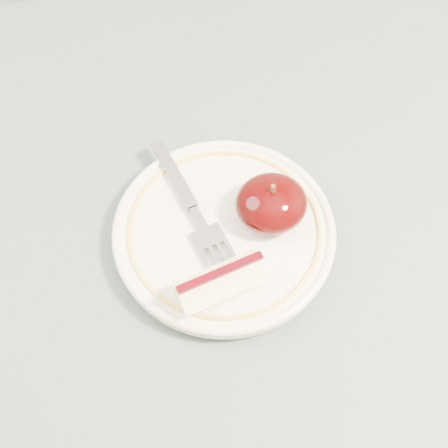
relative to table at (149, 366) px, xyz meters
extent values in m
cylinder|color=brown|center=(0.40, 0.40, -0.31)|extent=(0.05, 0.05, 0.71)
cube|color=#43534B|center=(0.00, 0.00, 0.07)|extent=(0.90, 0.90, 0.04)
cylinder|color=beige|center=(0.09, 0.08, 0.09)|extent=(0.11, 0.11, 0.01)
cylinder|color=beige|center=(0.09, 0.08, 0.10)|extent=(0.20, 0.20, 0.01)
torus|color=beige|center=(0.09, 0.08, 0.10)|extent=(0.21, 0.21, 0.01)
torus|color=gold|center=(0.09, 0.08, 0.11)|extent=(0.18, 0.18, 0.00)
ellipsoid|color=black|center=(0.14, 0.08, 0.13)|extent=(0.07, 0.06, 0.04)
cylinder|color=#472D19|center=(0.14, 0.08, 0.15)|extent=(0.00, 0.00, 0.01)
cube|color=#FFEEBB|center=(0.08, 0.02, 0.12)|extent=(0.08, 0.05, 0.03)
cube|color=#360106|center=(0.08, 0.02, 0.14)|extent=(0.08, 0.02, 0.00)
cube|color=gray|center=(0.06, 0.14, 0.11)|extent=(0.03, 0.09, 0.00)
cube|color=gray|center=(0.07, 0.09, 0.11)|extent=(0.01, 0.03, 0.00)
cube|color=gray|center=(0.08, 0.07, 0.11)|extent=(0.03, 0.03, 0.00)
cube|color=gray|center=(0.09, 0.05, 0.11)|extent=(0.01, 0.03, 0.00)
cube|color=gray|center=(0.09, 0.04, 0.11)|extent=(0.01, 0.03, 0.00)
cube|color=gray|center=(0.08, 0.04, 0.11)|extent=(0.01, 0.03, 0.00)
cube|color=gray|center=(0.07, 0.04, 0.11)|extent=(0.01, 0.03, 0.00)
camera|label=1|loc=(0.03, -0.20, 0.60)|focal=50.00mm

